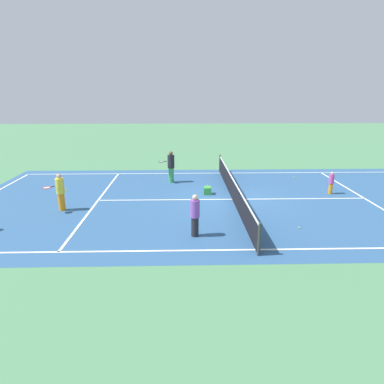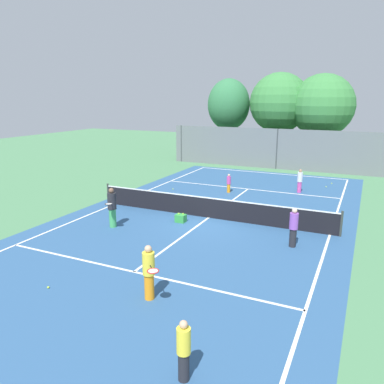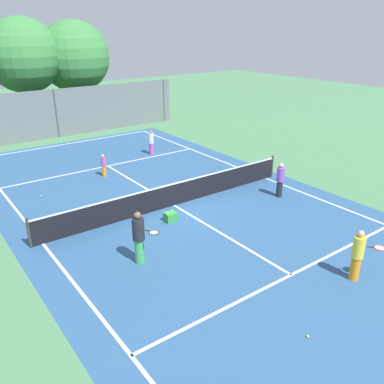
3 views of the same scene
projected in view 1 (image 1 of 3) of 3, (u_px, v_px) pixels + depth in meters
The scene contains 11 objects.
ground_plane at pixel (232, 199), 16.68m from camera, with size 80.00×80.00×0.00m, color #4C8456.
court_surface at pixel (232, 199), 16.67m from camera, with size 13.00×25.00×0.01m.
tennis_net at pixel (233, 189), 16.53m from camera, with size 11.90×0.10×1.10m.
player_1 at pixel (331, 183), 17.43m from camera, with size 0.24×0.24×1.14m.
player_2 at pixel (171, 166), 19.55m from camera, with size 0.65×0.95×1.78m.
player_3 at pixel (60, 192), 14.94m from camera, with size 0.80×0.82×1.63m.
player_5 at pixel (195, 215), 12.27m from camera, with size 0.33×0.33×1.55m.
ball_crate at pixel (207, 191), 17.49m from camera, with size 0.46×0.37×0.43m.
tennis_ball_0 at pixel (67, 190), 18.11m from camera, with size 0.07×0.07×0.07m, color #CCE533.
tennis_ball_1 at pixel (299, 228), 13.14m from camera, with size 0.07×0.07×0.07m, color #CCE533.
tennis_ball_4 at pixel (294, 177), 20.83m from camera, with size 0.07×0.07×0.07m, color #CCE533.
Camera 1 is at (15.85, -2.37, 5.01)m, focal length 32.60 mm.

